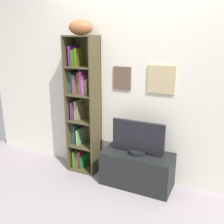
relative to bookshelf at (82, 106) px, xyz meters
The scene contains 5 objects.
back_wall 0.85m from the bookshelf, 10.74° to the left, with size 4.80×0.08×2.55m.
bookshelf is the anchor object (origin of this frame).
football 0.99m from the bookshelf, 37.93° to the right, with size 0.29×0.18×0.18m, color #945832.
tv_stand 1.09m from the bookshelf, ahead, with size 0.87×0.40×0.43m.
television 0.88m from the bookshelf, ahead, with size 0.65×0.22×0.41m.
Camera 1 is at (1.01, -1.80, 1.78)m, focal length 40.90 mm.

